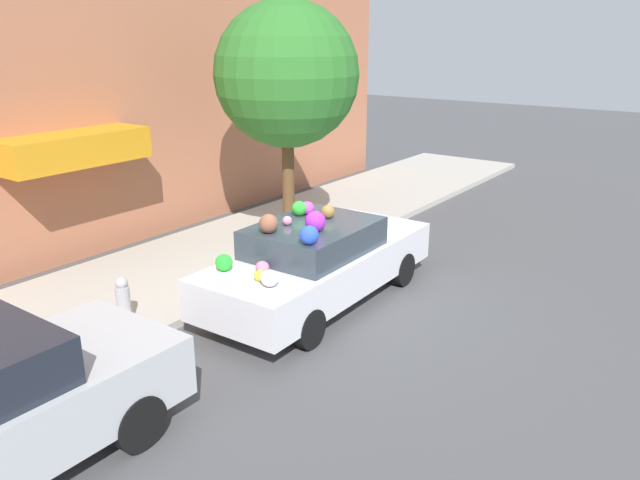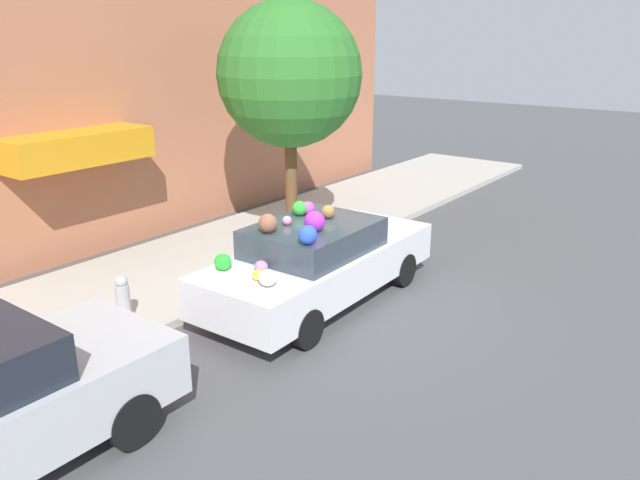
% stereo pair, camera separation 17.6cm
% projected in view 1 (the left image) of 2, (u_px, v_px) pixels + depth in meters
% --- Properties ---
extents(ground_plane, '(60.00, 60.00, 0.00)m').
position_uv_depth(ground_plane, '(320.00, 301.00, 9.99)').
color(ground_plane, '#4C4C4F').
extents(sidewalk_curb, '(24.00, 3.20, 0.13)m').
position_uv_depth(sidewalk_curb, '(202.00, 262.00, 11.47)').
color(sidewalk_curb, '#B2ADA3').
rests_on(sidewalk_curb, ground).
extents(building_facade, '(18.00, 1.20, 5.78)m').
position_uv_depth(building_facade, '(109.00, 100.00, 11.79)').
color(building_facade, '#B26B4C').
rests_on(building_facade, ground).
extents(street_tree, '(2.74, 2.74, 4.59)m').
position_uv_depth(street_tree, '(287.00, 75.00, 11.70)').
color(street_tree, brown).
rests_on(street_tree, sidewalk_curb).
extents(fire_hydrant, '(0.20, 0.20, 0.70)m').
position_uv_depth(fire_hydrant, '(123.00, 300.00, 8.86)').
color(fire_hydrant, '#B2B2B7').
rests_on(fire_hydrant, sidewalk_curb).
extents(art_car, '(4.41, 1.78, 1.64)m').
position_uv_depth(art_car, '(318.00, 261.00, 9.72)').
color(art_car, silver).
rests_on(art_car, ground).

